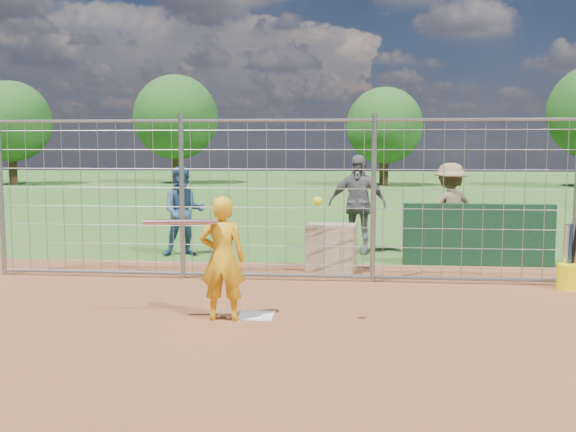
# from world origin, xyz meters

# --- Properties ---
(ground) EXTENTS (100.00, 100.00, 0.00)m
(ground) POSITION_xyz_m (0.00, 0.00, 0.00)
(ground) COLOR #2D591E
(ground) RESTS_ON ground
(infield_dirt) EXTENTS (18.00, 18.00, 0.00)m
(infield_dirt) POSITION_xyz_m (0.00, -3.00, 0.01)
(infield_dirt) COLOR brown
(infield_dirt) RESTS_ON ground
(home_plate) EXTENTS (0.43, 0.43, 0.02)m
(home_plate) POSITION_xyz_m (0.00, -0.20, 0.01)
(home_plate) COLOR silver
(home_plate) RESTS_ON ground
(dugout_wall) EXTENTS (2.60, 0.20, 1.10)m
(dugout_wall) POSITION_xyz_m (3.40, 3.60, 0.55)
(dugout_wall) COLOR #11381E
(dugout_wall) RESTS_ON ground
(batter) EXTENTS (0.55, 0.36, 1.51)m
(batter) POSITION_xyz_m (-0.37, -0.40, 0.76)
(batter) COLOR orange
(batter) RESTS_ON ground
(bystander_a) EXTENTS (0.96, 0.83, 1.72)m
(bystander_a) POSITION_xyz_m (-2.04, 4.14, 0.86)
(bystander_a) COLOR navy
(bystander_a) RESTS_ON ground
(bystander_b) EXTENTS (1.20, 0.65, 1.95)m
(bystander_b) POSITION_xyz_m (1.29, 4.79, 0.97)
(bystander_b) COLOR slate
(bystander_b) RESTS_ON ground
(bystander_c) EXTENTS (1.31, 0.99, 1.79)m
(bystander_c) POSITION_xyz_m (3.06, 4.60, 0.90)
(bystander_c) COLOR olive
(bystander_c) RESTS_ON ground
(equipment_bin) EXTENTS (0.87, 0.65, 0.80)m
(equipment_bin) POSITION_xyz_m (0.84, 2.85, 0.40)
(equipment_bin) COLOR tan
(equipment_bin) RESTS_ON ground
(equipment_in_play) EXTENTS (2.10, 0.23, 0.35)m
(equipment_in_play) POSITION_xyz_m (-0.45, -0.60, 1.28)
(equipment_in_play) COLOR silver
(equipment_in_play) RESTS_ON ground
(bucket_with_bats) EXTENTS (0.34, 0.34, 0.98)m
(bucket_with_bats) POSITION_xyz_m (4.36, 1.76, 0.25)
(bucket_with_bats) COLOR #FFE80D
(bucket_with_bats) RESTS_ON ground
(backstop_fence) EXTENTS (9.08, 0.08, 2.60)m
(backstop_fence) POSITION_xyz_m (0.00, 2.00, 1.26)
(backstop_fence) COLOR gray
(backstop_fence) RESTS_ON ground
(tree_line) EXTENTS (44.66, 6.72, 6.48)m
(tree_line) POSITION_xyz_m (3.13, 28.13, 3.71)
(tree_line) COLOR #3F2B19
(tree_line) RESTS_ON ground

